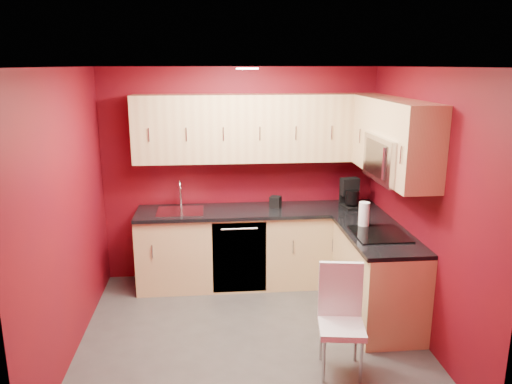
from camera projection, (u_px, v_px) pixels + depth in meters
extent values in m
plane|color=#4B4846|center=(251.00, 335.00, 4.78)|extent=(3.20, 3.20, 0.00)
plane|color=white|center=(250.00, 67.00, 4.16)|extent=(3.20, 3.20, 0.00)
plane|color=#65090F|center=(240.00, 175.00, 5.92)|extent=(3.20, 0.00, 3.20)
plane|color=#65090F|center=(271.00, 280.00, 3.03)|extent=(3.20, 0.00, 3.20)
plane|color=#65090F|center=(67.00, 215.00, 4.33)|extent=(0.00, 3.00, 3.00)
plane|color=#65090F|center=(422.00, 206.00, 4.62)|extent=(0.00, 3.00, 3.00)
cube|color=#E4C482|center=(259.00, 248.00, 5.85)|extent=(2.80, 0.60, 0.87)
cube|color=#E4C482|center=(377.00, 277.00, 5.04)|extent=(0.60, 1.30, 0.87)
cube|color=black|center=(259.00, 211.00, 5.73)|extent=(2.80, 0.63, 0.04)
cube|color=black|center=(379.00, 235.00, 4.91)|extent=(0.63, 1.27, 0.04)
cube|color=#DEBA7D|center=(258.00, 128.00, 5.63)|extent=(2.80, 0.35, 0.75)
cube|color=#DEBA7D|center=(377.00, 132.00, 5.30)|extent=(0.35, 0.57, 0.75)
cube|color=#DEBA7D|center=(422.00, 150.00, 4.18)|extent=(0.35, 0.22, 0.75)
cube|color=#DEBA7D|center=(402.00, 119.00, 4.60)|extent=(0.35, 0.76, 0.33)
cube|color=silver|center=(397.00, 159.00, 4.69)|extent=(0.40, 0.76, 0.42)
cube|color=black|center=(377.00, 159.00, 4.68)|extent=(0.02, 0.62, 0.33)
cylinder|color=silver|center=(383.00, 164.00, 4.45)|extent=(0.02, 0.02, 0.29)
cube|color=black|center=(379.00, 234.00, 4.87)|extent=(0.50, 0.55, 0.01)
cube|color=silver|center=(180.00, 212.00, 5.63)|extent=(0.52, 0.42, 0.02)
cylinder|color=silver|center=(181.00, 196.00, 5.79)|extent=(0.02, 0.02, 0.26)
torus|color=silver|center=(180.00, 186.00, 5.69)|extent=(0.02, 0.16, 0.16)
cylinder|color=silver|center=(180.00, 193.00, 5.64)|extent=(0.02, 0.02, 0.12)
cube|color=black|center=(239.00, 258.00, 5.55)|extent=(0.60, 0.02, 0.82)
cylinder|color=white|center=(247.00, 69.00, 4.46)|extent=(0.20, 0.20, 0.01)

